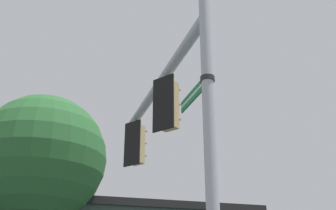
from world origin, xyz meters
name	(u,v)px	position (x,y,z in m)	size (l,w,h in m)	color
signal_pole	(211,170)	(0.00, 0.00, 3.21)	(0.20, 0.20, 6.43)	#ADB2B7
mast_arm	(158,86)	(-2.35, 1.63, 5.97)	(0.22, 0.22, 5.72)	#ADB2B7
traffic_light_nearest_pole	(169,105)	(-1.72, 1.21, 5.17)	(0.54, 0.49, 1.31)	black
traffic_light_mid_inner	(137,145)	(-3.97, 2.77, 5.17)	(0.54, 0.49, 1.31)	black
street_name_sign	(198,90)	(-0.35, 0.24, 4.75)	(1.16, 0.85, 0.22)	#147238
tree_by_storefront	(42,159)	(-9.64, 3.90, 6.08)	(4.75, 4.75, 8.47)	#4C3823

